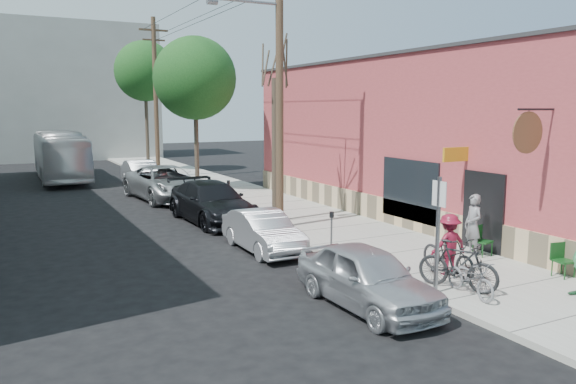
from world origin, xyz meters
name	(u,v)px	position (x,y,z in m)	size (l,w,h in m)	color
ground	(282,274)	(0.00, 0.00, 0.00)	(120.00, 120.00, 0.00)	black
sidewalk	(257,202)	(4.25, 11.00, 0.07)	(4.50, 58.00, 0.15)	#A9A89D
cafe_building	(419,138)	(8.99, 4.99, 3.30)	(6.60, 20.20, 6.61)	#A93E44
end_cap_building	(51,92)	(-2.00, 42.00, 6.00)	(18.00, 8.00, 12.00)	#999A95
sign_post	(438,224)	(2.35, -3.47, 1.83)	(0.07, 0.45, 2.80)	slate
parking_meter_near	(332,225)	(2.25, 1.06, 0.98)	(0.14, 0.14, 1.24)	slate
parking_meter_far	(229,189)	(2.25, 9.63, 0.98)	(0.14, 0.14, 1.24)	slate
utility_pole_near	(278,84)	(2.39, 5.00, 5.41)	(3.57, 0.28, 10.00)	#503A28
utility_pole_far	(156,95)	(2.45, 22.40, 5.34)	(1.80, 0.28, 10.00)	#503A28
tree_bare	(275,151)	(2.80, 6.11, 2.91)	(0.24, 0.24, 5.52)	#44392C
tree_leafy_mid	(195,78)	(2.80, 15.59, 6.09)	(4.37, 4.37, 8.14)	#44392C
tree_leafy_far	(145,71)	(2.80, 26.46, 7.08)	(4.17, 4.17, 9.03)	#44392C
patio_chair_a	(483,241)	(5.99, -1.48, 0.59)	(0.50, 0.50, 0.88)	#113F16
patio_chair_b	(564,261)	(6.20, -4.04, 0.59)	(0.50, 0.50, 0.88)	#113F16
patron_grey	(473,225)	(5.77, -1.28, 1.08)	(0.67, 0.44, 1.85)	gray
cyclist	(449,244)	(3.69, -2.47, 0.97)	(1.06, 0.61, 1.64)	maroon
cyclist_bike	(448,255)	(3.69, -2.47, 0.68)	(0.70, 2.01, 1.06)	black
parked_bike_a	(458,265)	(2.99, -3.52, 0.75)	(0.57, 2.00, 1.20)	black
parked_bike_b	(470,278)	(2.94, -4.00, 0.58)	(0.58, 1.65, 0.87)	slate
car_0	(367,277)	(0.57, -3.16, 0.71)	(1.68, 4.17, 1.42)	#B5B7BD
car_1	(263,231)	(0.62, 2.56, 0.65)	(1.37, 3.93, 1.30)	#B7BABF
car_2	(212,202)	(0.80, 7.79, 0.80)	(2.25, 5.52, 1.60)	black
car_3	(166,183)	(0.67, 14.08, 0.84)	(2.80, 6.07, 1.69)	#94999B
car_4	(142,173)	(0.80, 19.87, 0.74)	(1.57, 4.51, 1.49)	#ACB1B4
bus	(60,156)	(-3.11, 25.19, 1.54)	(2.59, 11.05, 3.08)	silver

